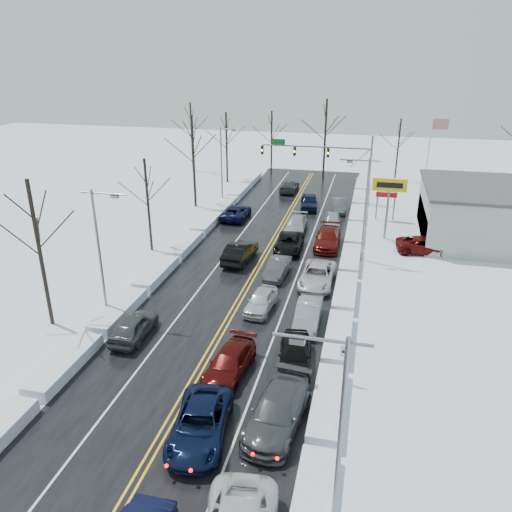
% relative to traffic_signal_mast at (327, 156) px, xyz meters
% --- Properties ---
extents(ground, '(160.00, 160.00, 0.00)m').
position_rel_traffic_signal_mast_xyz_m(ground, '(-3.45, -27.99, -5.48)').
color(ground, silver).
rests_on(ground, ground).
extents(road_surface, '(14.00, 84.00, 0.01)m').
position_rel_traffic_signal_mast_xyz_m(road_surface, '(-3.45, -25.99, -5.47)').
color(road_surface, black).
rests_on(road_surface, ground).
extents(snow_bank_left, '(1.59, 72.00, 0.74)m').
position_rel_traffic_signal_mast_xyz_m(snow_bank_left, '(-11.05, -25.99, -5.48)').
color(snow_bank_left, silver).
rests_on(snow_bank_left, ground).
extents(snow_bank_right, '(1.59, 72.00, 0.74)m').
position_rel_traffic_signal_mast_xyz_m(snow_bank_right, '(4.15, -25.99, -5.48)').
color(snow_bank_right, silver).
rests_on(snow_bank_right, ground).
extents(traffic_signal_mast, '(13.28, 0.39, 8.00)m').
position_rel_traffic_signal_mast_xyz_m(traffic_signal_mast, '(0.00, 0.00, 0.00)').
color(traffic_signal_mast, slate).
rests_on(traffic_signal_mast, ground).
extents(tires_plus_sign, '(3.20, 0.34, 6.00)m').
position_rel_traffic_signal_mast_xyz_m(tires_plus_sign, '(7.05, -12.00, -0.49)').
color(tires_plus_sign, slate).
rests_on(tires_plus_sign, ground).
extents(used_vehicles_sign, '(2.20, 0.22, 4.65)m').
position_rel_traffic_signal_mast_xyz_m(used_vehicles_sign, '(7.05, -5.99, -2.16)').
color(used_vehicles_sign, slate).
rests_on(used_vehicles_sign, ground).
extents(speed_limit_sign, '(0.55, 0.09, 2.35)m').
position_rel_traffic_signal_mast_xyz_m(speed_limit_sign, '(4.75, -35.99, -3.84)').
color(speed_limit_sign, slate).
rests_on(speed_limit_sign, ground).
extents(flagpole, '(1.87, 1.20, 10.00)m').
position_rel_traffic_signal_mast_xyz_m(flagpole, '(11.72, 2.01, 0.45)').
color(flagpole, silver).
rests_on(flagpole, ground).
extents(streetlight_se, '(3.20, 0.25, 9.00)m').
position_rel_traffic_signal_mast_xyz_m(streetlight_se, '(4.85, -45.99, -0.17)').
color(streetlight_se, slate).
rests_on(streetlight_se, ground).
extents(streetlight_ne, '(3.20, 0.25, 9.00)m').
position_rel_traffic_signal_mast_xyz_m(streetlight_ne, '(4.85, -17.99, -0.17)').
color(streetlight_ne, slate).
rests_on(streetlight_ne, ground).
extents(streetlight_sw, '(3.20, 0.25, 9.00)m').
position_rel_traffic_signal_mast_xyz_m(streetlight_sw, '(-11.74, -31.99, -0.17)').
color(streetlight_sw, slate).
rests_on(streetlight_sw, ground).
extents(streetlight_nw, '(3.20, 0.25, 9.00)m').
position_rel_traffic_signal_mast_xyz_m(streetlight_nw, '(-11.74, -3.99, -0.17)').
color(streetlight_nw, slate).
rests_on(streetlight_nw, ground).
extents(tree_left_b, '(4.00, 4.00, 10.00)m').
position_rel_traffic_signal_mast_xyz_m(tree_left_b, '(-14.95, -33.99, 1.51)').
color(tree_left_b, '#2D231C').
rests_on(tree_left_b, ground).
extents(tree_left_c, '(3.40, 3.40, 8.50)m').
position_rel_traffic_signal_mast_xyz_m(tree_left_c, '(-13.95, -19.99, 0.46)').
color(tree_left_c, '#2D231C').
rests_on(tree_left_c, ground).
extents(tree_left_d, '(4.20, 4.20, 10.50)m').
position_rel_traffic_signal_mast_xyz_m(tree_left_d, '(-14.65, -5.99, 1.86)').
color(tree_left_d, '#2D231C').
rests_on(tree_left_d, ground).
extents(tree_left_e, '(3.80, 3.80, 9.50)m').
position_rel_traffic_signal_mast_xyz_m(tree_left_e, '(-14.25, 6.01, 1.16)').
color(tree_left_e, '#2D231C').
rests_on(tree_left_e, ground).
extents(tree_far_a, '(4.00, 4.00, 10.00)m').
position_rel_traffic_signal_mast_xyz_m(tree_far_a, '(-21.45, 12.01, 1.51)').
color(tree_far_a, '#2D231C').
rests_on(tree_far_a, ground).
extents(tree_far_b, '(3.60, 3.60, 9.00)m').
position_rel_traffic_signal_mast_xyz_m(tree_far_b, '(-9.45, 13.01, 0.81)').
color(tree_far_b, '#2D231C').
rests_on(tree_far_b, ground).
extents(tree_far_c, '(4.40, 4.40, 11.00)m').
position_rel_traffic_signal_mast_xyz_m(tree_far_c, '(-1.45, 11.01, 2.21)').
color(tree_far_c, '#2D231C').
rests_on(tree_far_c, ground).
extents(tree_far_d, '(3.40, 3.40, 8.50)m').
position_rel_traffic_signal_mast_xyz_m(tree_far_d, '(8.55, 12.51, 0.46)').
color(tree_far_d, '#2D231C').
rests_on(tree_far_d, ground).
extents(queued_car_2, '(3.23, 5.81, 1.54)m').
position_rel_traffic_signal_mast_xyz_m(queued_car_2, '(-1.61, -41.86, -5.48)').
color(queued_car_2, black).
rests_on(queued_car_2, ground).
extents(queued_car_3, '(2.52, 5.15, 1.44)m').
position_rel_traffic_signal_mast_xyz_m(queued_car_3, '(-1.65, -36.69, -5.48)').
color(queued_car_3, '#440A09').
rests_on(queued_car_3, ground).
extents(queued_car_4, '(2.01, 4.29, 1.42)m').
position_rel_traffic_signal_mast_xyz_m(queued_car_4, '(-1.57, -28.83, -5.48)').
color(queued_car_4, silver).
rests_on(queued_car_4, ground).
extents(queued_car_5, '(1.75, 4.36, 1.41)m').
position_rel_traffic_signal_mast_xyz_m(queued_car_5, '(-1.51, -22.96, -5.48)').
color(queued_car_5, '#404245').
rests_on(queued_car_5, ground).
extents(queued_car_6, '(2.62, 5.29, 1.44)m').
position_rel_traffic_signal_mast_xyz_m(queued_car_6, '(-1.56, -17.15, -5.48)').
color(queued_car_6, black).
rests_on(queued_car_6, ground).
extents(queued_car_7, '(2.07, 4.96, 1.43)m').
position_rel_traffic_signal_mast_xyz_m(queued_car_7, '(-1.74, -11.78, -5.48)').
color(queued_car_7, '#A4A6AC').
rests_on(queued_car_7, ground).
extents(queued_car_8, '(2.49, 4.96, 1.62)m').
position_rel_traffic_signal_mast_xyz_m(queued_car_8, '(-1.52, -3.73, -5.48)').
color(queued_car_8, black).
rests_on(queued_car_8, ground).
extents(queued_car_11, '(2.98, 6.04, 1.69)m').
position_rel_traffic_signal_mast_xyz_m(queued_car_11, '(1.83, -40.23, -5.48)').
color(queued_car_11, '#404345').
rests_on(queued_car_11, ground).
extents(queued_car_12, '(2.46, 4.90, 1.60)m').
position_rel_traffic_signal_mast_xyz_m(queued_car_12, '(1.87, -35.08, -5.48)').
color(queued_car_12, black).
rests_on(queued_car_12, ground).
extents(queued_car_13, '(1.66, 4.62, 1.52)m').
position_rel_traffic_signal_mast_xyz_m(queued_car_13, '(1.98, -30.18, -5.48)').
color(queued_car_13, gray).
rests_on(queued_car_13, ground).
extents(queued_car_14, '(2.68, 5.57, 1.53)m').
position_rel_traffic_signal_mast_xyz_m(queued_car_14, '(1.83, -23.77, -5.48)').
color(queued_car_14, silver).
rests_on(queued_car_14, ground).
extents(queued_car_15, '(2.35, 5.63, 1.63)m').
position_rel_traffic_signal_mast_xyz_m(queued_car_15, '(1.80, -15.39, -5.48)').
color(queued_car_15, '#54100B').
rests_on(queued_car_15, ground).
extents(queued_car_16, '(1.94, 4.13, 1.37)m').
position_rel_traffic_signal_mast_xyz_m(queued_car_16, '(1.74, -9.42, -5.48)').
color(queued_car_16, '#A8ACB0').
rests_on(queued_car_16, ground).
extents(queued_car_17, '(1.94, 4.47, 1.43)m').
position_rel_traffic_signal_mast_xyz_m(queued_car_17, '(2.00, -4.02, -5.48)').
color(queued_car_17, '#44474A').
rests_on(queued_car_17, ground).
extents(oncoming_car_0, '(2.20, 5.34, 1.72)m').
position_rel_traffic_signal_mast_xyz_m(oncoming_car_0, '(-5.31, -20.62, -5.48)').
color(oncoming_car_0, black).
rests_on(oncoming_car_0, ground).
extents(oncoming_car_1, '(2.57, 5.34, 1.47)m').
position_rel_traffic_signal_mast_xyz_m(oncoming_car_1, '(-8.77, -9.25, -5.48)').
color(oncoming_car_1, black).
rests_on(oncoming_car_1, ground).
extents(oncoming_car_2, '(2.08, 5.05, 1.46)m').
position_rel_traffic_signal_mast_xyz_m(oncoming_car_2, '(-5.04, 3.21, -5.48)').
color(oncoming_car_2, '#3A3B3E').
rests_on(oncoming_car_2, ground).
extents(oncoming_car_3, '(1.90, 4.59, 1.55)m').
position_rel_traffic_signal_mast_xyz_m(oncoming_car_3, '(-8.74, -34.26, -5.48)').
color(oncoming_car_3, '#3F4244').
rests_on(oncoming_car_3, ground).
extents(parked_car_0, '(5.44, 2.85, 1.46)m').
position_rel_traffic_signal_mast_xyz_m(parked_car_0, '(10.64, -14.90, -5.48)').
color(parked_car_0, '#500B0A').
rests_on(parked_car_0, ground).
extents(parked_car_1, '(2.78, 5.72, 1.60)m').
position_rel_traffic_signal_mast_xyz_m(parked_car_1, '(13.58, -11.83, -5.48)').
color(parked_car_1, black).
rests_on(parked_car_1, ground).
extents(parked_car_2, '(2.12, 4.24, 1.39)m').
position_rel_traffic_signal_mast_xyz_m(parked_car_2, '(11.75, -6.50, -5.48)').
color(parked_car_2, '#434649').
rests_on(parked_car_2, ground).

